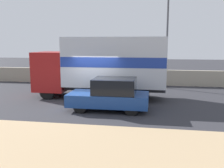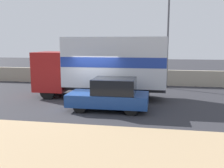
{
  "view_description": "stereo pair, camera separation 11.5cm",
  "coord_description": "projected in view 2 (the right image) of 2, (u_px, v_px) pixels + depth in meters",
  "views": [
    {
      "loc": [
        3.08,
        -12.04,
        3.18
      ],
      "look_at": [
        0.95,
        0.81,
        1.05
      ],
      "focal_mm": 40.0,
      "sensor_mm": 36.0,
      "label": 1
    },
    {
      "loc": [
        3.19,
        -12.02,
        3.18
      ],
      "look_at": [
        0.95,
        0.81,
        1.05
      ],
      "focal_mm": 40.0,
      "sensor_mm": 36.0,
      "label": 2
    }
  ],
  "objects": [
    {
      "name": "ground_plane",
      "position": [
        91.0,
        106.0,
        12.74
      ],
      "size": [
        80.0,
        80.0,
        0.0
      ],
      "primitive_type": "plane",
      "color": "#2D2D33"
    },
    {
      "name": "stone_wall_backdrop",
      "position": [
        114.0,
        77.0,
        19.68
      ],
      "size": [
        60.0,
        0.35,
        1.18
      ],
      "color": "#A39984",
      "rests_on": "ground_plane"
    },
    {
      "name": "street_lamp",
      "position": [
        168.0,
        32.0,
        17.32
      ],
      "size": [
        0.56,
        0.28,
        6.83
      ],
      "color": "#4C4C51",
      "rests_on": "ground_plane"
    },
    {
      "name": "box_truck",
      "position": [
        104.0,
        65.0,
        14.45
      ],
      "size": [
        7.58,
        2.33,
        3.52
      ],
      "rotation": [
        0.0,
        0.0,
        3.14
      ],
      "color": "maroon",
      "rests_on": "ground_plane"
    },
    {
      "name": "car_hatchback",
      "position": [
        110.0,
        95.0,
        11.94
      ],
      "size": [
        3.82,
        1.78,
        1.54
      ],
      "rotation": [
        0.0,
        0.0,
        3.14
      ],
      "color": "navy",
      "rests_on": "ground_plane"
    },
    {
      "name": "dirt_shoulder_foreground",
      "position": [
        50.0,
        145.0,
        7.83
      ],
      "size": [
        60.0,
        4.18,
        0.04
      ],
      "color": "tan",
      "rests_on": "ground_plane"
    }
  ]
}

